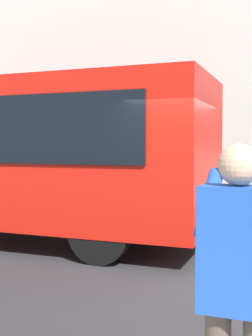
{
  "coord_description": "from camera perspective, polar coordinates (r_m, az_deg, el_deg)",
  "views": [
    {
      "loc": [
        -1.11,
        6.59,
        1.84
      ],
      "look_at": [
        1.68,
        -0.62,
        1.44
      ],
      "focal_mm": 47.08,
      "sensor_mm": 36.0,
      "label": 1
    }
  ],
  "objects": [
    {
      "name": "ground_plane",
      "position": [
        6.93,
        11.43,
        -12.52
      ],
      "size": [
        60.0,
        60.0,
        0.0
      ],
      "primitive_type": "plane",
      "color": "#2B2B2D"
    },
    {
      "name": "pedestrian_photographer",
      "position": [
        2.45,
        14.39,
        -13.72
      ],
      "size": [
        0.53,
        0.52,
        1.7
      ],
      "color": "#4C4238",
      "rests_on": "sidewalk_curb"
    }
  ]
}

